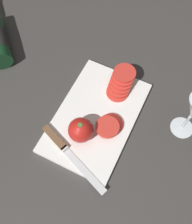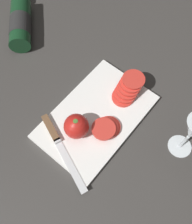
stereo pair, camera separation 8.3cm
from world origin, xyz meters
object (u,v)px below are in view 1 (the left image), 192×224
whole_tomato (81,130)px  knife (61,145)px  tomato_slice_stack_near (121,83)px  tomato_slice_stack_far (109,126)px

whole_tomato → knife: size_ratio=0.30×
whole_tomato → tomato_slice_stack_near: 0.22m
tomato_slice_stack_near → tomato_slice_stack_far: 0.16m
knife → tomato_slice_stack_far: bearing=69.0°
whole_tomato → tomato_slice_stack_far: bearing=132.3°
tomato_slice_stack_near → knife: bearing=-16.2°
knife → tomato_slice_stack_near: size_ratio=2.08×
tomato_slice_stack_near → tomato_slice_stack_far: (0.15, 0.03, -0.01)m
whole_tomato → knife: whole_tomato is taller
knife → tomato_slice_stack_far: size_ratio=2.76×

